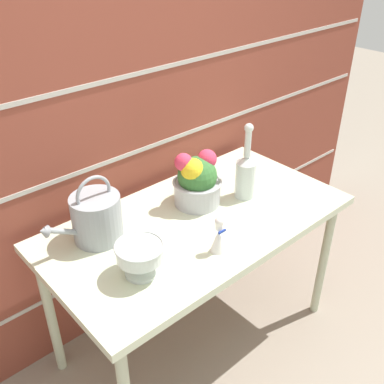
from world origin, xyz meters
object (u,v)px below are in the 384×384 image
Objects in this scene: crystal_pedestal_bowl at (140,254)px; glass_decanter at (246,173)px; watering_can at (96,217)px; flower_planter at (197,180)px; figurine_vase at (219,237)px.

glass_decanter reaches higher than crystal_pedestal_bowl.
watering_can is 1.34× the size of flower_planter.
flower_planter is at bearing -8.67° from watering_can.
watering_can is at bearing 165.52° from glass_decanter.
glass_decanter is at bearing -26.64° from flower_planter.
figurine_vase is (-0.17, -0.31, -0.05)m from flower_planter.
watering_can reaches higher than crystal_pedestal_bowl.
crystal_pedestal_bowl is at bearing -155.25° from flower_planter.
figurine_vase is at bearing -51.13° from watering_can.
flower_planter is (0.47, 0.22, 0.03)m from crystal_pedestal_bowl.
crystal_pedestal_bowl is 0.50× the size of glass_decanter.
watering_can is 1.90× the size of crystal_pedestal_bowl.
flower_planter is 0.71× the size of glass_decanter.
crystal_pedestal_bowl is 0.52m from flower_planter.
glass_decanter is (0.68, -0.18, 0.02)m from watering_can.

